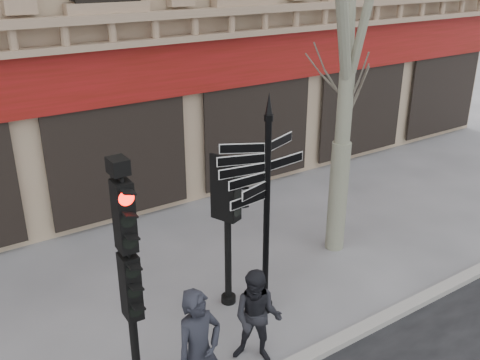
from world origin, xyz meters
The scene contains 6 objects.
ground centered at (0.00, 0.00, 0.00)m, with size 80.00×80.00×0.00m, color #56555A.
fingerpost centered at (0.72, 0.08, 2.74)m, with size 1.82×1.82×4.08m.
traffic_signal_main centered at (-2.11, -0.69, 2.40)m, with size 0.43×0.32×3.79m.
traffic_signal_secondary centered at (0.30, 0.66, 1.99)m, with size 0.57×0.49×2.85m.
pedestrian_a centered at (-1.43, -1.30, 0.99)m, with size 0.72×0.47×1.98m, color black.
pedestrian_b centered at (-0.17, -0.91, 0.81)m, with size 0.79×0.62×1.63m, color black.
Camera 1 is at (-4.23, -6.47, 6.00)m, focal length 40.00 mm.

